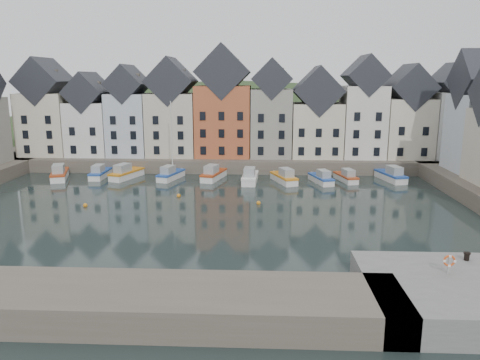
# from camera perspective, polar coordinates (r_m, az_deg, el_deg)

# --- Properties ---
(ground) EXTENTS (260.00, 260.00, 0.00)m
(ground) POSITION_cam_1_polar(r_m,az_deg,el_deg) (50.74, -4.58, -4.37)
(ground) COLOR black
(ground) RESTS_ON ground
(far_quay) EXTENTS (90.00, 16.00, 2.00)m
(far_quay) POSITION_cam_1_polar(r_m,az_deg,el_deg) (79.61, -1.92, 2.56)
(far_quay) COLOR #534B3F
(far_quay) RESTS_ON ground
(near_wall) EXTENTS (50.00, 6.00, 2.00)m
(near_wall) POSITION_cam_1_polar(r_m,az_deg,el_deg) (33.70, -27.25, -12.89)
(near_wall) COLOR #534B3F
(near_wall) RESTS_ON ground
(hillside) EXTENTS (153.60, 70.40, 64.00)m
(hillside) POSITION_cam_1_polar(r_m,az_deg,el_deg) (109.34, -0.76, -4.92)
(hillside) COLOR #22371B
(hillside) RESTS_ON ground
(far_terrace) EXTENTS (72.37, 8.16, 17.78)m
(far_terrace) POSITION_cam_1_polar(r_m,az_deg,el_deg) (76.46, 0.34, 8.11)
(far_terrace) COLOR beige
(far_terrace) RESTS_ON far_quay
(mooring_buoys) EXTENTS (20.50, 5.50, 0.50)m
(mooring_buoys) POSITION_cam_1_polar(r_m,az_deg,el_deg) (56.38, -7.95, -2.58)
(mooring_buoys) COLOR orange
(mooring_buoys) RESTS_ON ground
(boat_a) EXTENTS (3.99, 6.96, 2.55)m
(boat_a) POSITION_cam_1_polar(r_m,az_deg,el_deg) (73.30, -21.15, 0.67)
(boat_a) COLOR silver
(boat_a) RESTS_ON ground
(boat_b) EXTENTS (1.88, 5.92, 2.27)m
(boat_b) POSITION_cam_1_polar(r_m,az_deg,el_deg) (72.45, -16.70, 0.79)
(boat_b) COLOR silver
(boat_b) RESTS_ON ground
(boat_c) EXTENTS (4.04, 6.83, 2.50)m
(boat_c) POSITION_cam_1_polar(r_m,az_deg,el_deg) (70.91, -13.74, 0.77)
(boat_c) COLOR silver
(boat_c) RESTS_ON ground
(boat_d) EXTENTS (3.45, 6.30, 11.50)m
(boat_d) POSITION_cam_1_polar(r_m,az_deg,el_deg) (69.11, -8.48, 0.70)
(boat_d) COLOR silver
(boat_d) RESTS_ON ground
(boat_e) EXTENTS (3.53, 6.73, 2.47)m
(boat_e) POSITION_cam_1_polar(r_m,az_deg,el_deg) (68.38, -3.28, 0.68)
(boat_e) COLOR silver
(boat_e) RESTS_ON ground
(boat_f) EXTENTS (2.33, 6.57, 2.49)m
(boat_f) POSITION_cam_1_polar(r_m,az_deg,el_deg) (66.26, 1.22, 0.32)
(boat_f) COLOR silver
(boat_f) RESTS_ON ground
(boat_g) EXTENTS (3.91, 6.45, 2.37)m
(boat_g) POSITION_cam_1_polar(r_m,az_deg,el_deg) (66.50, 5.42, 0.28)
(boat_g) COLOR silver
(boat_g) RESTS_ON ground
(boat_h) EXTENTS (3.29, 5.92, 2.17)m
(boat_h) POSITION_cam_1_polar(r_m,az_deg,el_deg) (66.94, 9.90, 0.18)
(boat_h) COLOR silver
(boat_h) RESTS_ON ground
(boat_i) EXTENTS (2.94, 5.68, 2.09)m
(boat_i) POSITION_cam_1_polar(r_m,az_deg,el_deg) (68.72, 12.82, 0.35)
(boat_i) COLOR silver
(boat_i) RESTS_ON ground
(boat_j) EXTENTS (3.48, 6.75, 2.48)m
(boat_j) POSITION_cam_1_polar(r_m,az_deg,el_deg) (70.83, 17.97, 0.50)
(boat_j) COLOR silver
(boat_j) RESTS_ON ground
(mooring_bollard) EXTENTS (0.48, 0.48, 0.56)m
(mooring_bollard) POSITION_cam_1_polar(r_m,az_deg,el_deg) (36.98, 25.92, -8.34)
(mooring_bollard) COLOR black
(mooring_bollard) RESTS_ON near_quay
(life_ring_post) EXTENTS (0.80, 0.17, 1.30)m
(life_ring_post) POSITION_cam_1_polar(r_m,az_deg,el_deg) (33.89, 24.15, -9.03)
(life_ring_post) COLOR gray
(life_ring_post) RESTS_ON near_quay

